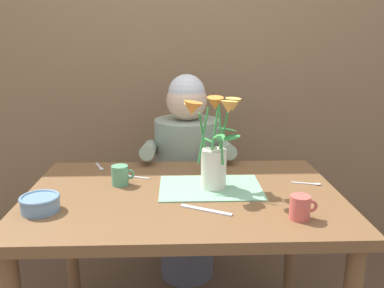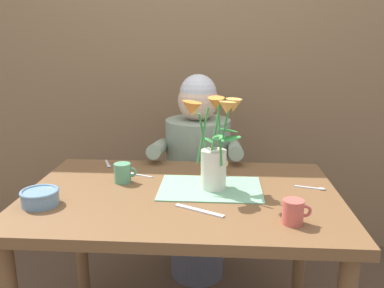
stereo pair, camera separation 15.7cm
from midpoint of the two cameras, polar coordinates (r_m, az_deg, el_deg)
name	(u,v)px [view 1 (the left image)]	position (r m, az deg, el deg)	size (l,w,h in m)	color
wood_panel_backdrop	(180,48)	(2.52, -3.51, 13.17)	(4.00, 0.10, 2.50)	brown
dining_table	(183,216)	(1.62, -4.05, -10.01)	(1.20, 0.80, 0.74)	brown
seated_person	(187,181)	(2.22, -2.75, -5.19)	(0.45, 0.47, 1.14)	#4C4C56
striped_placemat	(210,188)	(1.62, -0.20, -6.15)	(0.40, 0.28, 0.01)	#7AB289
flower_vase	(213,144)	(1.57, 0.08, -0.08)	(0.24, 0.22, 0.36)	silver
ceramic_bowl	(40,203)	(1.53, -23.22, -7.60)	(0.14, 0.14, 0.06)	#6689A8
dinner_knife	(206,210)	(1.42, -1.25, -9.24)	(0.19, 0.02, 0.01)	silver
coffee_cup	(120,175)	(1.69, -12.60, -4.32)	(0.09, 0.07, 0.08)	#569970
tea_cup	(300,207)	(1.38, 11.69, -8.69)	(0.09, 0.07, 0.08)	#CC564C
ceramic_mug	(211,163)	(1.80, 0.10, -2.72)	(0.09, 0.07, 0.08)	#E5C666
spoon_0	(311,184)	(1.71, 13.74, -5.43)	(0.12, 0.05, 0.01)	silver
spoon_1	(100,168)	(1.92, -14.97, -3.22)	(0.06, 0.12, 0.01)	silver
spoon_2	(132,176)	(1.78, -10.85, -4.48)	(0.12, 0.06, 0.01)	silver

